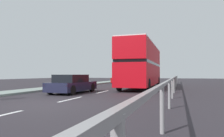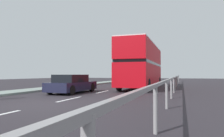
# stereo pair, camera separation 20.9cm
# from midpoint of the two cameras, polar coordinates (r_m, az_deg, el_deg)

# --- Properties ---
(ground_plane) EXTENTS (75.44, 120.00, 0.10)m
(ground_plane) POSITION_cam_midpoint_polar(r_m,az_deg,el_deg) (9.88, -16.28, -9.63)
(ground_plane) COLOR #2B262C
(lane_paint_markings) EXTENTS (3.28, 46.00, 0.01)m
(lane_paint_markings) POSITION_cam_midpoint_polar(r_m,az_deg,el_deg) (17.47, 6.34, -5.97)
(lane_paint_markings) COLOR silver
(lane_paint_markings) RESTS_ON ground
(bridge_side_railing) EXTENTS (0.10, 42.00, 1.13)m
(bridge_side_railing) POSITION_cam_midpoint_polar(r_m,az_deg,el_deg) (17.01, 17.34, -2.96)
(bridge_side_railing) COLOR gray
(bridge_side_railing) RESTS_ON ground
(double_decker_bus_red) EXTENTS (2.67, 11.44, 4.22)m
(double_decker_bus_red) POSITION_cam_midpoint_polar(r_m,az_deg,el_deg) (20.31, 8.73, 1.05)
(double_decker_bus_red) COLOR red
(double_decker_bus_red) RESTS_ON ground
(hatchback_car_near) EXTENTS (1.95, 4.40, 1.31)m
(hatchback_car_near) POSITION_cam_midpoint_polar(r_m,az_deg,el_deg) (15.01, -10.66, -4.26)
(hatchback_car_near) COLOR #1C1D35
(hatchback_car_near) RESTS_ON ground
(sedan_car_ahead) EXTENTS (2.02, 4.12, 1.43)m
(sedan_car_ahead) POSITION_cam_midpoint_polar(r_m,az_deg,el_deg) (29.28, 2.90, -2.86)
(sedan_car_ahead) COLOR maroon
(sedan_car_ahead) RESTS_ON ground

